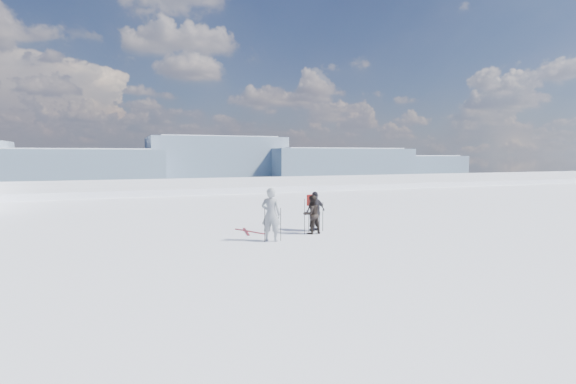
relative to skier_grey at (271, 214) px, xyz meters
name	(u,v)px	position (x,y,z in m)	size (l,w,h in m)	color
lake_basin	(199,257)	(2.39, 26.93, -7.45)	(820.00, 820.00, 71.62)	white
far_mountain_range	(149,165)	(31.99, 451.71, -8.14)	(770.00, 110.00, 53.00)	slate
skier_grey	(271,214)	(0.00, 0.00, 0.00)	(0.69, 0.45, 1.89)	gray
skier_dark	(312,215)	(1.95, 0.81, -0.20)	(0.73, 0.57, 1.49)	black
skier_pack	(316,211)	(2.36, 1.35, -0.15)	(0.93, 0.39, 1.59)	black
backpack	(311,185)	(2.29, 1.59, 0.86)	(0.34, 0.19, 0.44)	red
ski_poles	(302,219)	(1.45, 0.64, -0.33)	(2.92, 1.39, 1.37)	black
skis_loose	(248,231)	(-0.21, 2.15, -0.93)	(0.81, 1.69, 0.03)	black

